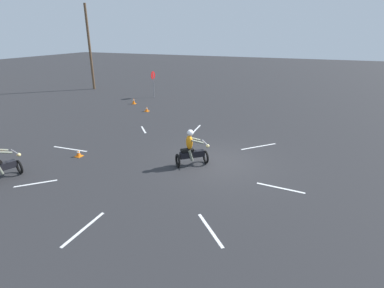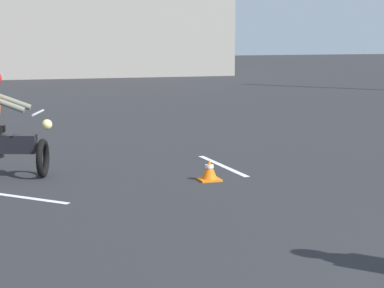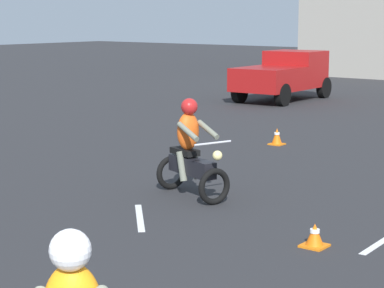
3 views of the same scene
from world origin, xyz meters
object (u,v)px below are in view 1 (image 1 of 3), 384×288
Objects in this scene: motorcycle_rider_foreground at (191,150)px; stop_sign at (153,79)px; traffic_cone_mid_left at (134,101)px; traffic_cone_near_left at (147,109)px; utility_pole_near at (90,48)px; traffic_cone_mid_center at (79,154)px.

stop_sign is at bearing 175.02° from motorcycle_rider_foreground.
motorcycle_rider_foreground is 12.96m from traffic_cone_mid_left.
stop_sign is 6.63× the size of traffic_cone_near_left.
stop_sign is 8.24m from utility_pole_near.
traffic_cone_near_left is 12.15m from utility_pole_near.
traffic_cone_mid_left is at bearing 19.34° from traffic_cone_mid_center.
motorcycle_rider_foreground is at bearing -129.39° from utility_pole_near.
traffic_cone_mid_left reaches higher than traffic_cone_near_left.
motorcycle_rider_foreground is at bearing -135.99° from traffic_cone_mid_left.
utility_pole_near is at bearing 37.31° from traffic_cone_mid_center.
traffic_cone_near_left is at bearing -121.58° from utility_pole_near.
utility_pole_near is at bearing -169.91° from motorcycle_rider_foreground.
motorcycle_rider_foreground is 5.48m from traffic_cone_mid_center.
motorcycle_rider_foreground is at bearing -138.26° from traffic_cone_near_left.
utility_pole_near is at bearing 80.55° from stop_sign.
stop_sign is at bearing -4.02° from traffic_cone_mid_left.
traffic_cone_mid_left is at bearing -176.51° from motorcycle_rider_foreground.
stop_sign is 0.28× the size of utility_pole_near.
utility_pole_near reaches higher than motorcycle_rider_foreground.
motorcycle_rider_foreground is 0.20× the size of utility_pole_near.
traffic_cone_mid_center is at bearing -165.56° from stop_sign.
traffic_cone_mid_left is (9.31, 9.00, -0.50)m from motorcycle_rider_foreground.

